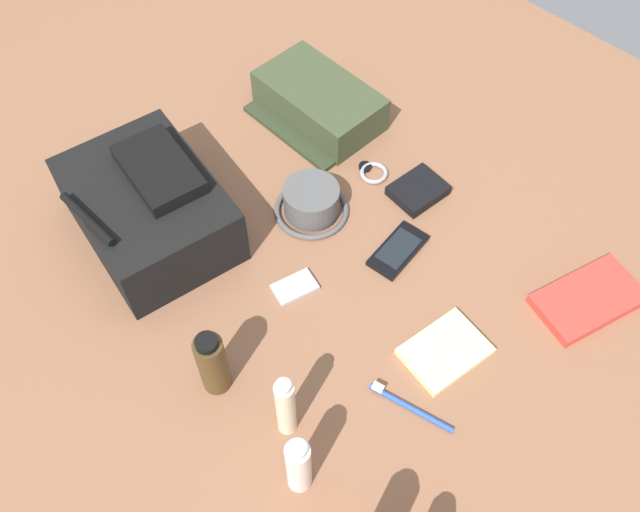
{
  "coord_description": "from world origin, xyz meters",
  "views": [
    {
      "loc": [
        -0.54,
        0.55,
        1.16
      ],
      "look_at": [
        0.0,
        0.0,
        0.04
      ],
      "focal_mm": 39.09,
      "sensor_mm": 36.0,
      "label": 1
    }
  ],
  "objects_px": {
    "backpack": "(149,208)",
    "toiletry_pouch": "(318,102)",
    "cell_phone": "(398,250)",
    "paperback_novel": "(588,299)",
    "media_player": "(293,286)",
    "wallet": "(418,190)",
    "cologne_bottle": "(212,363)",
    "toothpaste_tube": "(299,466)",
    "bucket_hat": "(311,202)",
    "wristwatch": "(373,172)",
    "notepad": "(445,351)",
    "toothbrush": "(406,405)",
    "lotion_bottle": "(286,407)"
  },
  "relations": [
    {
      "from": "backpack",
      "to": "toiletry_pouch",
      "type": "xyz_separation_m",
      "value": [
        -0.0,
        -0.47,
        -0.03
      ]
    },
    {
      "from": "cell_phone",
      "to": "paperback_novel",
      "type": "bearing_deg",
      "value": -153.51
    },
    {
      "from": "media_player",
      "to": "wallet",
      "type": "relative_size",
      "value": 0.86
    },
    {
      "from": "cologne_bottle",
      "to": "cell_phone",
      "type": "height_order",
      "value": "cologne_bottle"
    },
    {
      "from": "toothpaste_tube",
      "to": "backpack",
      "type": "bearing_deg",
      "value": -14.72
    },
    {
      "from": "bucket_hat",
      "to": "toothpaste_tube",
      "type": "xyz_separation_m",
      "value": [
        -0.39,
        0.41,
        0.05
      ]
    },
    {
      "from": "media_player",
      "to": "backpack",
      "type": "bearing_deg",
      "value": 18.73
    },
    {
      "from": "cell_phone",
      "to": "wallet",
      "type": "distance_m",
      "value": 0.16
    },
    {
      "from": "paperback_novel",
      "to": "wristwatch",
      "type": "xyz_separation_m",
      "value": [
        0.51,
        0.05,
        -0.0
      ]
    },
    {
      "from": "toiletry_pouch",
      "to": "notepad",
      "type": "distance_m",
      "value": 0.66
    },
    {
      "from": "paperback_novel",
      "to": "wallet",
      "type": "relative_size",
      "value": 2.1
    },
    {
      "from": "toothbrush",
      "to": "toothpaste_tube",
      "type": "bearing_deg",
      "value": 79.84
    },
    {
      "from": "toiletry_pouch",
      "to": "wristwatch",
      "type": "distance_m",
      "value": 0.22
    },
    {
      "from": "wristwatch",
      "to": "lotion_bottle",
      "type": "bearing_deg",
      "value": 118.05
    },
    {
      "from": "cell_phone",
      "to": "wristwatch",
      "type": "distance_m",
      "value": 0.21
    },
    {
      "from": "paperback_novel",
      "to": "notepad",
      "type": "distance_m",
      "value": 0.31
    },
    {
      "from": "toiletry_pouch",
      "to": "paperback_novel",
      "type": "bearing_deg",
      "value": -179.59
    },
    {
      "from": "bucket_hat",
      "to": "toothpaste_tube",
      "type": "relative_size",
      "value": 0.97
    },
    {
      "from": "backpack",
      "to": "media_player",
      "type": "relative_size",
      "value": 4.04
    },
    {
      "from": "backpack",
      "to": "toothpaste_tube",
      "type": "bearing_deg",
      "value": 165.28
    },
    {
      "from": "bucket_hat",
      "to": "lotion_bottle",
      "type": "relative_size",
      "value": 0.91
    },
    {
      "from": "cologne_bottle",
      "to": "wallet",
      "type": "xyz_separation_m",
      "value": [
        0.03,
        -0.59,
        -0.06
      ]
    },
    {
      "from": "wallet",
      "to": "media_player",
      "type": "bearing_deg",
      "value": 92.76
    },
    {
      "from": "toiletry_pouch",
      "to": "toothpaste_tube",
      "type": "relative_size",
      "value": 1.8
    },
    {
      "from": "toiletry_pouch",
      "to": "wristwatch",
      "type": "xyz_separation_m",
      "value": [
        -0.21,
        0.04,
        -0.04
      ]
    },
    {
      "from": "backpack",
      "to": "cell_phone",
      "type": "distance_m",
      "value": 0.5
    },
    {
      "from": "toothbrush",
      "to": "wristwatch",
      "type": "bearing_deg",
      "value": -41.59
    },
    {
      "from": "bucket_hat",
      "to": "wallet",
      "type": "distance_m",
      "value": 0.23
    },
    {
      "from": "cell_phone",
      "to": "toothbrush",
      "type": "distance_m",
      "value": 0.33
    },
    {
      "from": "toiletry_pouch",
      "to": "toothpaste_tube",
      "type": "height_order",
      "value": "toothpaste_tube"
    },
    {
      "from": "toothpaste_tube",
      "to": "paperback_novel",
      "type": "height_order",
      "value": "toothpaste_tube"
    },
    {
      "from": "bucket_hat",
      "to": "toothbrush",
      "type": "distance_m",
      "value": 0.47
    },
    {
      "from": "lotion_bottle",
      "to": "toothbrush",
      "type": "relative_size",
      "value": 1.08
    },
    {
      "from": "media_player",
      "to": "notepad",
      "type": "distance_m",
      "value": 0.32
    },
    {
      "from": "backpack",
      "to": "wallet",
      "type": "bearing_deg",
      "value": -125.31
    },
    {
      "from": "cell_phone",
      "to": "wristwatch",
      "type": "height_order",
      "value": "cell_phone"
    },
    {
      "from": "media_player",
      "to": "wallet",
      "type": "xyz_separation_m",
      "value": [
        -0.02,
        -0.35,
        0.01
      ]
    },
    {
      "from": "cologne_bottle",
      "to": "wallet",
      "type": "distance_m",
      "value": 0.59
    },
    {
      "from": "wristwatch",
      "to": "media_player",
      "type": "bearing_deg",
      "value": 104.84
    },
    {
      "from": "toothpaste_tube",
      "to": "paperback_novel",
      "type": "distance_m",
      "value": 0.65
    },
    {
      "from": "toothpaste_tube",
      "to": "notepad",
      "type": "bearing_deg",
      "value": -93.76
    },
    {
      "from": "paperback_novel",
      "to": "notepad",
      "type": "bearing_deg",
      "value": 65.61
    },
    {
      "from": "cologne_bottle",
      "to": "backpack",
      "type": "bearing_deg",
      "value": -20.78
    },
    {
      "from": "lotion_bottle",
      "to": "toothbrush",
      "type": "bearing_deg",
      "value": -125.64
    },
    {
      "from": "toothpaste_tube",
      "to": "notepad",
      "type": "xyz_separation_m",
      "value": [
        -0.02,
        -0.35,
        -0.07
      ]
    },
    {
      "from": "cologne_bottle",
      "to": "wristwatch",
      "type": "distance_m",
      "value": 0.58
    },
    {
      "from": "media_player",
      "to": "bucket_hat",
      "type": "bearing_deg",
      "value": -55.85
    },
    {
      "from": "bucket_hat",
      "to": "wristwatch",
      "type": "xyz_separation_m",
      "value": [
        -0.02,
        -0.17,
        -0.02
      ]
    },
    {
      "from": "lotion_bottle",
      "to": "toothbrush",
      "type": "height_order",
      "value": "lotion_bottle"
    },
    {
      "from": "paperback_novel",
      "to": "wristwatch",
      "type": "relative_size",
      "value": 3.25
    }
  ]
}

